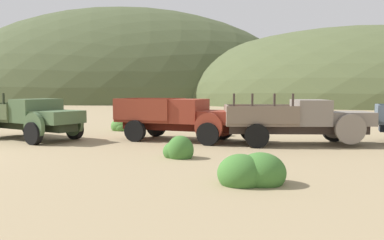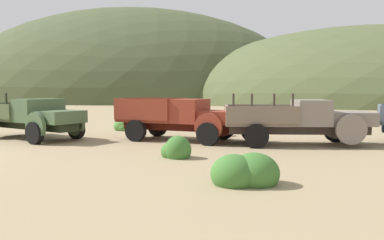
# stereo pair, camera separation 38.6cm
# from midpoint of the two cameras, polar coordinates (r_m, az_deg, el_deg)

# --- Properties ---
(hill_distant) EXTENTS (81.72, 64.05, 40.36)m
(hill_distant) POSITION_cam_midpoint_polar(r_m,az_deg,el_deg) (91.54, -8.93, 2.93)
(hill_distant) COLOR #424C2D
(hill_distant) RESTS_ON ground
(hill_far_left) EXTENTS (70.88, 63.77, 27.23)m
(hill_far_left) POSITION_cam_midpoint_polar(r_m,az_deg,el_deg) (80.17, 23.41, 2.41)
(hill_far_left) COLOR #4C5633
(hill_far_left) RESTS_ON ground
(truck_weathered_green) EXTENTS (5.95, 3.89, 2.16)m
(truck_weathered_green) POSITION_cam_midpoint_polar(r_m,az_deg,el_deg) (19.35, -21.13, 0.27)
(truck_weathered_green) COLOR #232B1B
(truck_weathered_green) RESTS_ON ground
(truck_rust_red) EXTENTS (5.85, 3.01, 1.91)m
(truck_rust_red) POSITION_cam_midpoint_polar(r_m,az_deg,el_deg) (17.51, -0.08, 0.21)
(truck_rust_red) COLOR #42140D
(truck_rust_red) RESTS_ON ground
(truck_primer_gray) EXTENTS (6.27, 3.16, 2.16)m
(truck_primer_gray) POSITION_cam_midpoint_polar(r_m,az_deg,el_deg) (16.98, 17.12, -0.11)
(truck_primer_gray) COLOR #3D322D
(truck_primer_gray) RESTS_ON ground
(bush_near_barrel) EXTENTS (0.97, 0.88, 0.97)m
(bush_near_barrel) POSITION_cam_midpoint_polar(r_m,az_deg,el_deg) (22.85, -18.30, -0.96)
(bush_near_barrel) COLOR #3D702D
(bush_near_barrel) RESTS_ON ground
(bush_front_right) EXTENTS (1.21, 1.13, 0.90)m
(bush_front_right) POSITION_cam_midpoint_polar(r_m,az_deg,el_deg) (22.46, -9.45, -0.92)
(bush_front_right) COLOR #4C8438
(bush_front_right) RESTS_ON ground
(bush_back_edge) EXTENTS (1.10, 0.93, 0.98)m
(bush_back_edge) POSITION_cam_midpoint_polar(r_m,az_deg,el_deg) (13.26, -1.50, -4.50)
(bush_back_edge) COLOR #3D702D
(bush_back_edge) RESTS_ON ground
(bush_front_left) EXTENTS (1.67, 1.26, 1.00)m
(bush_front_left) POSITION_cam_midpoint_polar(r_m,az_deg,el_deg) (9.66, 8.93, -7.74)
(bush_front_left) COLOR #3D702D
(bush_front_left) RESTS_ON ground
(bush_between_trucks) EXTENTS (1.28, 1.07, 0.82)m
(bush_between_trucks) POSITION_cam_midpoint_polar(r_m,az_deg,el_deg) (19.62, 4.15, -1.69)
(bush_between_trucks) COLOR #5B8E42
(bush_between_trucks) RESTS_ON ground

